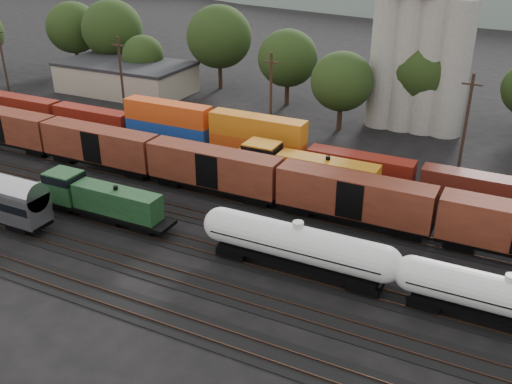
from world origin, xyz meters
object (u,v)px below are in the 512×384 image
at_px(tank_car_a, 297,245).
at_px(orange_locomotive, 300,169).
at_px(grain_silo, 419,49).
at_px(green_locomotive, 95,198).

height_order(tank_car_a, orange_locomotive, tank_car_a).
xyz_separation_m(orange_locomotive, grain_silo, (6.17, 26.00, 8.66)).
bearing_deg(tank_car_a, green_locomotive, -180.00).
bearing_deg(green_locomotive, grain_silo, 62.30).
xyz_separation_m(tank_car_a, orange_locomotive, (-5.96, 15.00, -0.12)).
distance_m(tank_car_a, orange_locomotive, 16.14).
xyz_separation_m(green_locomotive, tank_car_a, (21.32, 0.00, 0.35)).
bearing_deg(grain_silo, tank_car_a, -90.28).
height_order(tank_car_a, grain_silo, grain_silo).
bearing_deg(orange_locomotive, green_locomotive, -135.67).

